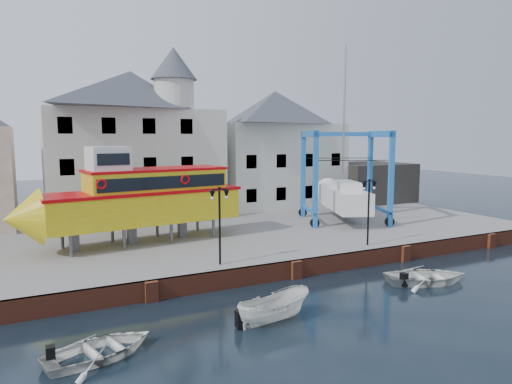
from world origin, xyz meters
name	(u,v)px	position (x,y,z in m)	size (l,w,h in m)	color
ground	(296,278)	(0.00, 0.00, 0.00)	(140.00, 140.00, 0.00)	black
hardstanding	(221,232)	(0.00, 11.00, 0.50)	(44.00, 22.00, 1.00)	slate
quay_wall	(295,269)	(0.00, 0.10, 0.50)	(44.00, 0.47, 1.00)	brown
building_white_main	(134,142)	(-4.87, 18.39, 7.34)	(14.00, 8.30, 14.00)	silver
building_white_right	(275,149)	(9.00, 19.00, 6.60)	(12.00, 8.00, 11.20)	silver
shed_dark	(367,182)	(19.00, 17.00, 3.00)	(8.00, 7.00, 4.00)	black
lamp_post_left	(220,206)	(-4.00, 1.20, 4.17)	(1.12, 0.32, 4.20)	black
lamp_post_right	(369,195)	(6.00, 1.20, 4.17)	(1.12, 0.32, 4.20)	black
tour_boat	(131,198)	(-7.26, 8.05, 3.92)	(14.55, 5.17, 6.20)	#59595E
travel_lift	(341,191)	(9.89, 9.21, 3.32)	(7.88, 9.45, 13.94)	#1353AE
motorboat_a	(274,321)	(-3.88, -4.66, 0.00)	(1.36, 3.62, 1.40)	white
motorboat_b	(426,283)	(5.93, -3.72, 0.00)	(3.16, 4.42, 0.92)	white
motorboat_d	(100,357)	(-10.94, -4.70, 0.00)	(2.79, 3.91, 0.81)	white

